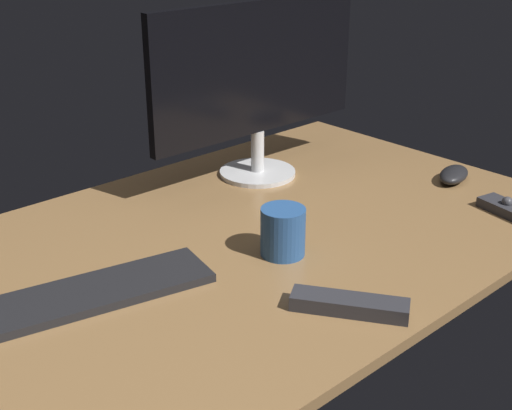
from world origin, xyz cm
name	(u,v)px	position (x,y,z in cm)	size (l,w,h in cm)	color
desk	(231,247)	(0.00, 0.00, 1.00)	(140.00, 84.00, 2.00)	olive
monitor	(258,79)	(27.78, 22.46, 24.89)	(57.55, 17.81, 39.99)	silver
keyboard	(74,298)	(-32.66, 0.80, 2.74)	(45.64, 11.59, 1.48)	black
computer_mouse	(454,175)	(58.17, -11.13, 3.59)	(11.19, 5.88, 3.19)	black
tv_remote	(349,305)	(-2.16, -31.19, 3.24)	(18.56, 4.66, 2.48)	#2D2D33
coffee_mug	(283,232)	(3.86, -10.14, 6.53)	(8.17, 8.17, 9.06)	#28518C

